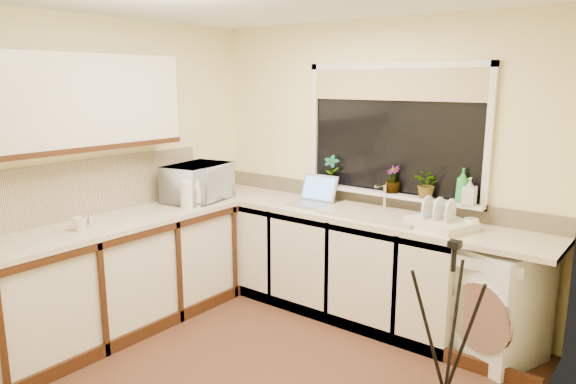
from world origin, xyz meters
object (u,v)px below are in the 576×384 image
(dish_rack, at_px, (441,224))
(plant_d, at_px, (427,184))
(cup_back, at_px, (471,225))
(kettle, at_px, (190,194))
(cup_left, at_px, (80,224))
(soap_bottle_green, at_px, (462,186))
(soap_bottle_clear, at_px, (469,191))
(tripod, at_px, (450,320))
(laptop, at_px, (314,197))
(plant_c, at_px, (393,179))
(microwave, at_px, (198,183))
(steel_jar, at_px, (91,218))
(washing_machine, at_px, (494,301))
(plant_a, at_px, (331,170))

(dish_rack, xyz_separation_m, plant_d, (-0.22, 0.25, 0.23))
(cup_back, bearing_deg, kettle, -160.68)
(cup_left, bearing_deg, kettle, 85.10)
(soap_bottle_green, height_order, cup_back, soap_bottle_green)
(cup_back, bearing_deg, soap_bottle_clear, 116.91)
(tripod, bearing_deg, laptop, 178.94)
(plant_c, xyz_separation_m, cup_left, (-1.49, -1.92, -0.21))
(plant_d, relative_size, cup_left, 2.12)
(dish_rack, xyz_separation_m, cup_left, (-2.02, -1.65, 0.02))
(laptop, xyz_separation_m, plant_d, (0.96, 0.18, 0.20))
(kettle, xyz_separation_m, microwave, (-0.14, 0.22, 0.05))
(plant_c, height_order, plant_d, same)
(steel_jar, relative_size, plant_d, 0.45)
(soap_bottle_green, distance_m, cup_back, 0.34)
(microwave, distance_m, cup_back, 2.34)
(laptop, xyz_separation_m, plant_c, (0.65, 0.20, 0.20))
(plant_d, distance_m, cup_back, 0.50)
(dish_rack, bearing_deg, soap_bottle_clear, 85.21)
(washing_machine, xyz_separation_m, cup_back, (-0.21, 0.00, 0.53))
(plant_a, height_order, soap_bottle_clear, plant_a)
(dish_rack, relative_size, soap_bottle_clear, 2.14)
(steel_jar, xyz_separation_m, plant_c, (1.57, 1.79, 0.21))
(dish_rack, xyz_separation_m, microwave, (-2.08, -0.45, 0.13))
(steel_jar, height_order, cup_back, steel_jar)
(laptop, xyz_separation_m, plant_a, (0.06, 0.18, 0.22))
(laptop, relative_size, microwave, 0.61)
(plant_a, bearing_deg, plant_c, 1.88)
(plant_c, bearing_deg, plant_d, -3.86)
(soap_bottle_clear, bearing_deg, microwave, -162.51)
(tripod, relative_size, soap_bottle_green, 3.91)
(tripod, bearing_deg, cup_back, 125.11)
(plant_a, distance_m, soap_bottle_clear, 1.23)
(washing_machine, height_order, plant_a, plant_a)
(soap_bottle_green, relative_size, soap_bottle_clear, 1.28)
(tripod, height_order, soap_bottle_green, soap_bottle_green)
(steel_jar, distance_m, soap_bottle_clear, 2.83)
(plant_c, height_order, cup_left, plant_c)
(laptop, xyz_separation_m, soap_bottle_clear, (1.29, 0.17, 0.19))
(washing_machine, bearing_deg, tripod, -75.38)
(washing_machine, relative_size, plant_a, 3.14)
(dish_rack, distance_m, soap_bottle_green, 0.37)
(microwave, relative_size, cup_back, 5.34)
(washing_machine, relative_size, plant_c, 3.66)
(plant_d, relative_size, cup_back, 2.03)
(dish_rack, height_order, cup_left, cup_left)
(tripod, relative_size, soap_bottle_clear, 5.00)
(steel_jar, height_order, plant_a, plant_a)
(plant_a, distance_m, cup_back, 1.35)
(tripod, bearing_deg, dish_rack, 141.79)
(steel_jar, distance_m, microwave, 1.07)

